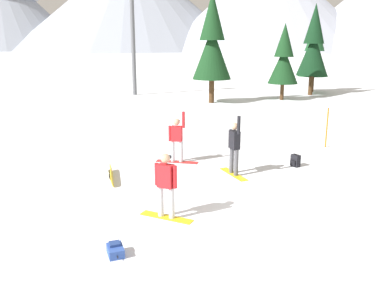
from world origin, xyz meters
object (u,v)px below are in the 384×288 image
(backpack_black, at_px, (295,161))
(backpack_blue, at_px, (115,250))
(pine_tree_short, at_px, (212,43))
(pine_tree_young, at_px, (314,53))
(pine_tree_broad, at_px, (284,59))
(ski_lift_tower, at_px, (133,31))
(snowboarder_midground, at_px, (234,147))
(snowboarder_background, at_px, (177,139))
(snowboarder_foreground, at_px, (166,184))
(loose_snowboard_near_right, at_px, (111,175))
(pine_tree_slender, at_px, (313,46))
(trail_marker_pole, at_px, (327,128))

(backpack_black, height_order, backpack_blue, backpack_black)
(pine_tree_short, bearing_deg, pine_tree_young, 32.06)
(pine_tree_broad, xyz_separation_m, ski_lift_tower, (-11.76, 4.01, 2.11))
(snowboarder_midground, relative_size, snowboarder_background, 1.07)
(backpack_black, relative_size, pine_tree_young, 0.07)
(snowboarder_foreground, xyz_separation_m, pine_tree_short, (3.43, 20.32, 3.43))
(loose_snowboard_near_right, height_order, pine_tree_short, pine_tree_short)
(pine_tree_short, height_order, pine_tree_broad, pine_tree_short)
(backpack_blue, distance_m, pine_tree_slender, 29.78)
(loose_snowboard_near_right, bearing_deg, pine_tree_slender, 56.07)
(snowboarder_background, distance_m, pine_tree_young, 25.24)
(snowboarder_background, bearing_deg, snowboarder_midground, -40.29)
(trail_marker_pole, bearing_deg, snowboarder_background, -164.07)
(snowboarder_midground, relative_size, loose_snowboard_near_right, 1.12)
(snowboarder_foreground, distance_m, snowboarder_midground, 4.09)
(ski_lift_tower, bearing_deg, pine_tree_slender, -4.22)
(snowboarder_midground, xyz_separation_m, loose_snowboard_near_right, (-4.13, -0.17, -0.85))
(backpack_black, relative_size, trail_marker_pole, 0.28)
(loose_snowboard_near_right, bearing_deg, snowboarder_foreground, -60.41)
(loose_snowboard_near_right, bearing_deg, trail_marker_pole, 22.63)
(pine_tree_slender, height_order, ski_lift_tower, ski_lift_tower)
(pine_tree_young, bearing_deg, trail_marker_pole, -108.11)
(snowboarder_background, bearing_deg, backpack_blue, -102.42)
(loose_snowboard_near_right, relative_size, pine_tree_broad, 0.32)
(snowboarder_foreground, height_order, trail_marker_pole, snowboarder_foreground)
(backpack_blue, height_order, pine_tree_broad, pine_tree_broad)
(snowboarder_background, height_order, pine_tree_slender, pine_tree_slender)
(snowboarder_midground, relative_size, pine_tree_slender, 0.28)
(snowboarder_midground, relative_size, trail_marker_pole, 1.22)
(pine_tree_short, distance_m, pine_tree_slender, 9.89)
(backpack_black, bearing_deg, pine_tree_young, 68.91)
(pine_tree_young, relative_size, pine_tree_slender, 0.85)
(pine_tree_young, distance_m, pine_tree_slender, 2.38)
(ski_lift_tower, bearing_deg, snowboarder_background, -81.53)
(loose_snowboard_near_right, relative_size, trail_marker_pole, 1.09)
(pine_tree_slender, bearing_deg, snowboarder_background, -121.78)
(pine_tree_broad, xyz_separation_m, pine_tree_slender, (3.32, 2.89, 0.92))
(snowboarder_foreground, xyz_separation_m, snowboarder_background, (0.41, 4.98, -0.00))
(pine_tree_young, bearing_deg, snowboarder_background, -120.95)
(snowboarder_foreground, distance_m, ski_lift_tower, 26.01)
(snowboarder_midground, height_order, snowboarder_background, snowboarder_midground)
(backpack_blue, relative_size, pine_tree_short, 0.07)
(backpack_blue, xyz_separation_m, pine_tree_short, (4.52, 22.16, 4.22))
(snowboarder_foreground, bearing_deg, backpack_blue, -120.57)
(pine_tree_slender, bearing_deg, ski_lift_tower, 175.78)
(pine_tree_broad, bearing_deg, ski_lift_tower, 161.20)
(backpack_blue, distance_m, ski_lift_tower, 27.87)
(backpack_blue, xyz_separation_m, pine_tree_slender, (13.53, 26.23, 3.98))
(backpack_blue, relative_size, pine_tree_young, 0.09)
(pine_tree_slender, bearing_deg, backpack_black, -110.92)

